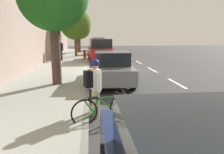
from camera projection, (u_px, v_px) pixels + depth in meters
name	position (u px, v px, depth m)	size (l,w,h in m)	color
ground	(114.00, 70.00, 14.36)	(70.29, 70.29, 0.00)	#373737
sidewalk	(60.00, 70.00, 14.01)	(3.53, 43.93, 0.13)	#989A90
curb_edge	(89.00, 69.00, 14.18)	(0.16, 43.93, 0.13)	gray
lane_stripe_centre	(152.00, 70.00, 14.47)	(0.14, 44.20, 0.01)	white
lane_stripe_bike_edge	(111.00, 70.00, 14.34)	(0.12, 43.93, 0.01)	white
building_facade	(25.00, 33.00, 13.37)	(0.50, 43.93, 4.82)	gray
parked_suv_green_nearest	(98.00, 44.00, 31.83)	(2.22, 4.82, 1.99)	#1E512D
parked_sedan_silver_second	(99.00, 49.00, 25.46)	(1.89, 4.43, 1.52)	#B7BABF
parked_suv_red_mid	(100.00, 50.00, 18.76)	(2.18, 4.81, 1.99)	maroon
parked_sedan_grey_far	(112.00, 68.00, 10.31)	(1.96, 4.46, 1.52)	slate
bicycle_at_curb	(103.00, 109.00, 5.61)	(1.67, 0.65, 0.76)	black
cyclist_with_backpack	(94.00, 82.00, 5.90)	(0.50, 0.59, 1.64)	#C6B284
street_tree_near_cyclist	(79.00, 29.00, 27.88)	(3.07, 3.07, 4.45)	brown
street_tree_mid_block	(75.00, 24.00, 22.08)	(3.16, 3.16, 4.99)	brown
pedestrian_on_phone	(60.00, 49.00, 18.55)	(0.51, 0.42, 1.75)	black
fire_hydrant	(84.00, 54.00, 20.29)	(0.22, 0.22, 0.84)	red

